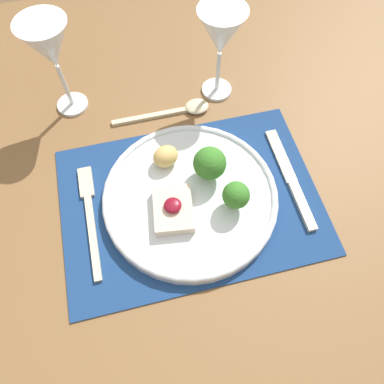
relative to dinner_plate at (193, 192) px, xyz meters
name	(u,v)px	position (x,y,z in m)	size (l,w,h in m)	color
ground_plane	(191,298)	(-0.01, 0.00, -0.76)	(8.00, 8.00, 0.00)	brown
dining_table	(190,219)	(-0.01, 0.00, -0.10)	(1.31, 1.26, 0.74)	brown
placemat	(190,200)	(-0.01, 0.00, -0.02)	(0.44, 0.31, 0.00)	navy
dinner_plate	(193,192)	(0.00, 0.00, 0.00)	(0.30, 0.30, 0.08)	silver
fork	(90,212)	(-0.18, 0.01, -0.01)	(0.02, 0.21, 0.01)	beige
knife	(293,184)	(0.18, -0.02, -0.01)	(0.02, 0.21, 0.01)	beige
spoon	(183,109)	(0.03, 0.19, -0.01)	(0.19, 0.04, 0.01)	beige
wine_glass_near	(221,35)	(0.11, 0.23, 0.12)	(0.09, 0.09, 0.18)	white
wine_glass_far	(50,48)	(-0.18, 0.26, 0.12)	(0.09, 0.09, 0.19)	white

